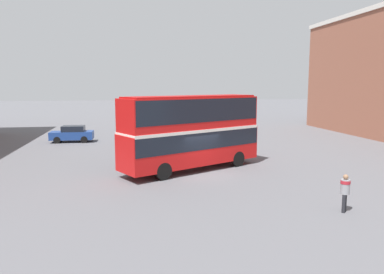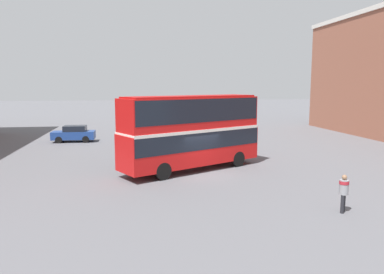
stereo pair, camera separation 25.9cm
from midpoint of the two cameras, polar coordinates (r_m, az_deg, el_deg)
ground_plane at (r=24.54m, az=2.08°, el=-5.61°), size 240.00×240.00×0.00m
double_decker_bus at (r=25.14m, az=0.30°, el=1.39°), size 10.14×6.97×5.04m
pedestrian_foreground at (r=18.41m, az=22.50°, el=-7.40°), size 0.61×0.61×1.75m
parked_car_kerb_near at (r=39.81m, az=-17.38°, el=0.49°), size 4.24×1.87×1.66m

